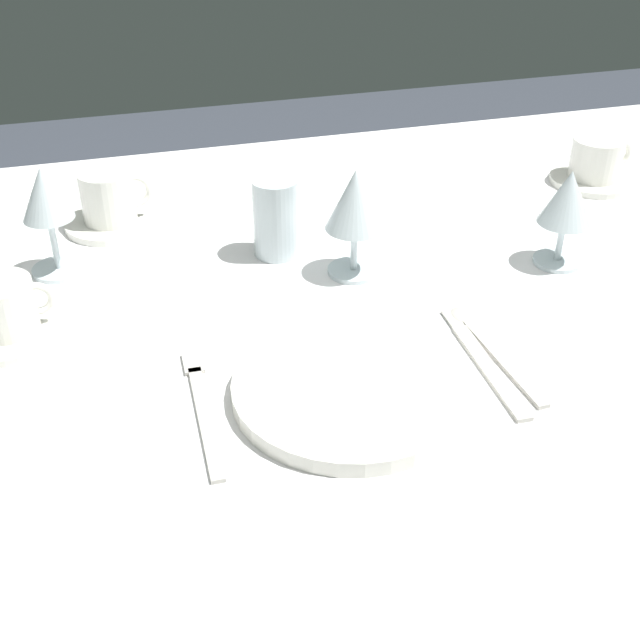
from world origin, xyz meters
TOP-DOWN VIEW (x-y plane):
  - dining_table at (0.00, 0.00)m, footprint 1.80×1.11m
  - dinner_plate at (-0.04, -0.20)m, footprint 0.25×0.25m
  - fork_outer at (-0.19, -0.18)m, footprint 0.02×0.21m
  - dinner_knife at (0.12, -0.19)m, footprint 0.02×0.22m
  - spoon_soup at (0.14, -0.15)m, footprint 0.03×0.21m
  - saucer_left at (-0.25, 0.28)m, footprint 0.13×0.13m
  - coffee_cup_left at (-0.25, 0.28)m, footprint 0.10×0.08m
  - saucer_right at (-0.39, 0.02)m, footprint 0.14×0.14m
  - coffee_cup_right at (-0.39, 0.02)m, footprint 0.10×0.08m
  - saucer_far at (0.51, 0.23)m, footprint 0.13×0.13m
  - coffee_cup_far at (0.51, 0.23)m, footprint 0.10×0.08m
  - wine_glass_centre at (0.05, 0.05)m, footprint 0.08×0.08m
  - wine_glass_left at (-0.33, 0.16)m, footprint 0.07×0.07m
  - wine_glass_right at (0.32, 0.00)m, footprint 0.07×0.07m
  - drink_tumbler at (-0.04, 0.13)m, footprint 0.06×0.06m

SIDE VIEW (x-z plane):
  - dining_table at x=0.00m, z-range 0.29..1.03m
  - fork_outer at x=-0.19m, z-range 0.74..0.74m
  - spoon_soup at x=0.14m, z-range 0.74..0.75m
  - dinner_knife at x=0.12m, z-range 0.74..0.74m
  - saucer_left at x=-0.25m, z-range 0.74..0.75m
  - saucer_right at x=-0.39m, z-range 0.74..0.75m
  - saucer_far at x=0.51m, z-range 0.74..0.75m
  - dinner_plate at x=-0.04m, z-range 0.74..0.76m
  - coffee_cup_right at x=-0.39m, z-range 0.75..0.81m
  - coffee_cup_far at x=0.51m, z-range 0.75..0.81m
  - coffee_cup_left at x=-0.25m, z-range 0.75..0.82m
  - drink_tumbler at x=-0.04m, z-range 0.74..0.85m
  - wine_glass_right at x=0.32m, z-range 0.76..0.90m
  - wine_glass_centre at x=0.05m, z-range 0.77..0.91m
  - wine_glass_left at x=-0.33m, z-range 0.77..0.92m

